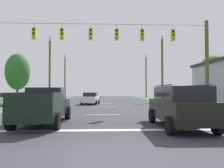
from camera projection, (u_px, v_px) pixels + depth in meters
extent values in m
plane|color=#333338|center=(104.00, 157.00, 5.66)|extent=(120.00, 120.00, 0.00)
cube|color=white|center=(104.00, 130.00, 9.47)|extent=(15.10, 0.45, 0.01)
cube|color=white|center=(103.00, 115.00, 15.47)|extent=(2.50, 0.15, 0.01)
cube|color=white|center=(103.00, 107.00, 22.90)|extent=(2.50, 0.15, 0.01)
cube|color=white|center=(103.00, 104.00, 28.67)|extent=(2.50, 0.15, 0.01)
cube|color=white|center=(103.00, 100.00, 38.86)|extent=(2.50, 0.15, 0.01)
cube|color=white|center=(103.00, 99.00, 43.93)|extent=(2.50, 0.15, 0.01)
cylinder|color=brown|center=(207.00, 66.00, 17.73)|extent=(0.30, 0.30, 7.70)
cylinder|color=black|center=(103.00, 24.00, 17.47)|extent=(17.61, 0.02, 0.02)
cylinder|color=black|center=(34.00, 26.00, 17.23)|extent=(0.02, 0.02, 0.38)
cube|color=yellow|center=(34.00, 34.00, 17.21)|extent=(0.32, 0.24, 0.95)
cylinder|color=#310503|center=(34.00, 29.00, 17.08)|extent=(0.20, 0.04, 0.20)
cylinder|color=#352203|center=(34.00, 33.00, 17.07)|extent=(0.20, 0.04, 0.20)
cylinder|color=green|center=(33.00, 37.00, 17.06)|extent=(0.20, 0.04, 0.20)
cylinder|color=black|center=(62.00, 26.00, 17.32)|extent=(0.02, 0.02, 0.38)
cube|color=yellow|center=(62.00, 34.00, 17.30)|extent=(0.32, 0.24, 0.95)
cylinder|color=#310503|center=(62.00, 30.00, 17.17)|extent=(0.20, 0.04, 0.20)
cylinder|color=#352203|center=(62.00, 33.00, 17.16)|extent=(0.20, 0.04, 0.20)
cylinder|color=green|center=(62.00, 37.00, 17.16)|extent=(0.20, 0.04, 0.20)
cylinder|color=black|center=(91.00, 26.00, 17.42)|extent=(0.02, 0.02, 0.38)
cube|color=yellow|center=(91.00, 34.00, 17.40)|extent=(0.32, 0.24, 0.95)
cylinder|color=#310503|center=(91.00, 30.00, 17.27)|extent=(0.20, 0.04, 0.20)
cylinder|color=#352203|center=(91.00, 34.00, 17.26)|extent=(0.20, 0.04, 0.20)
cylinder|color=green|center=(91.00, 37.00, 17.25)|extent=(0.20, 0.04, 0.20)
cylinder|color=black|center=(117.00, 27.00, 17.51)|extent=(0.02, 0.02, 0.38)
cube|color=yellow|center=(117.00, 34.00, 17.49)|extent=(0.32, 0.24, 0.95)
cylinder|color=#310503|center=(117.00, 30.00, 17.36)|extent=(0.20, 0.04, 0.20)
cylinder|color=#352203|center=(117.00, 34.00, 17.35)|extent=(0.20, 0.04, 0.20)
cylinder|color=green|center=(117.00, 38.00, 17.34)|extent=(0.20, 0.04, 0.20)
cylinder|color=black|center=(142.00, 27.00, 17.60)|extent=(0.02, 0.02, 0.38)
cube|color=yellow|center=(142.00, 35.00, 17.58)|extent=(0.32, 0.24, 0.95)
cylinder|color=#310503|center=(142.00, 31.00, 17.45)|extent=(0.20, 0.04, 0.20)
cylinder|color=#352203|center=(142.00, 34.00, 17.44)|extent=(0.20, 0.04, 0.20)
cylinder|color=green|center=(142.00, 38.00, 17.43)|extent=(0.20, 0.04, 0.20)
cylinder|color=black|center=(173.00, 27.00, 17.71)|extent=(0.02, 0.02, 0.38)
cube|color=yellow|center=(173.00, 35.00, 17.69)|extent=(0.32, 0.24, 0.95)
cylinder|color=#310503|center=(173.00, 31.00, 17.56)|extent=(0.20, 0.04, 0.20)
cylinder|color=#352203|center=(173.00, 35.00, 17.55)|extent=(0.20, 0.04, 0.20)
cylinder|color=green|center=(174.00, 38.00, 17.54)|extent=(0.20, 0.04, 0.20)
cube|color=black|center=(44.00, 108.00, 11.29)|extent=(2.16, 5.46, 0.85)
cube|color=black|center=(47.00, 94.00, 11.96)|extent=(1.91, 1.95, 0.70)
cube|color=black|center=(17.00, 97.00, 9.89)|extent=(0.17, 2.38, 0.45)
cube|color=black|center=(57.00, 97.00, 10.03)|extent=(0.17, 2.38, 0.45)
cube|color=black|center=(28.00, 98.00, 8.66)|extent=(1.96, 0.16, 0.45)
cylinder|color=black|center=(35.00, 113.00, 13.03)|extent=(0.30, 0.81, 0.80)
cylinder|color=black|center=(68.00, 113.00, 13.18)|extent=(0.30, 0.81, 0.80)
cylinder|color=black|center=(11.00, 122.00, 9.37)|extent=(0.30, 0.81, 0.80)
cylinder|color=black|center=(56.00, 121.00, 9.51)|extent=(0.30, 0.81, 0.80)
cube|color=black|center=(179.00, 110.00, 10.16)|extent=(2.00, 4.82, 0.95)
cube|color=black|center=(180.00, 93.00, 10.03)|extent=(1.83, 3.22, 0.65)
cylinder|color=black|center=(163.00, 85.00, 10.02)|extent=(0.08, 2.72, 0.05)
cylinder|color=black|center=(198.00, 85.00, 10.07)|extent=(0.08, 2.72, 0.05)
cylinder|color=black|center=(152.00, 116.00, 11.74)|extent=(0.27, 0.76, 0.76)
cylinder|color=black|center=(186.00, 116.00, 11.80)|extent=(0.27, 0.76, 0.76)
cylinder|color=black|center=(170.00, 125.00, 8.48)|extent=(0.27, 0.76, 0.76)
cylinder|color=black|center=(217.00, 125.00, 8.54)|extent=(0.27, 0.76, 0.76)
cube|color=silver|center=(180.00, 100.00, 24.07)|extent=(4.39, 2.02, 0.70)
cube|color=black|center=(180.00, 95.00, 24.09)|extent=(2.18, 1.73, 0.50)
cylinder|color=black|center=(188.00, 103.00, 25.09)|extent=(0.65, 0.25, 0.64)
cylinder|color=black|center=(195.00, 104.00, 23.29)|extent=(0.65, 0.25, 0.64)
cylinder|color=black|center=(165.00, 103.00, 24.82)|extent=(0.65, 0.25, 0.64)
cylinder|color=black|center=(171.00, 104.00, 23.03)|extent=(0.65, 0.25, 0.64)
cube|color=silver|center=(91.00, 99.00, 27.46)|extent=(2.19, 4.45, 0.70)
cube|color=black|center=(91.00, 94.00, 27.48)|extent=(1.81, 2.24, 0.50)
cylinder|color=black|center=(96.00, 102.00, 25.99)|extent=(0.28, 0.66, 0.64)
cylinder|color=black|center=(82.00, 102.00, 26.08)|extent=(0.28, 0.66, 0.64)
cylinder|color=black|center=(99.00, 101.00, 28.82)|extent=(0.28, 0.66, 0.64)
cylinder|color=black|center=(86.00, 101.00, 28.91)|extent=(0.28, 0.66, 0.64)
cube|color=silver|center=(12.00, 100.00, 25.08)|extent=(2.21, 4.45, 0.70)
cube|color=black|center=(12.00, 95.00, 25.10)|extent=(1.81, 2.25, 0.50)
cylinder|color=black|center=(11.00, 102.00, 26.53)|extent=(0.28, 0.66, 0.64)
cylinder|color=black|center=(25.00, 102.00, 26.44)|extent=(0.28, 0.66, 0.64)
cylinder|color=black|center=(13.00, 104.00, 23.60)|extent=(0.28, 0.66, 0.64)
cylinder|color=brown|center=(162.00, 70.00, 34.34)|extent=(0.33, 0.33, 10.19)
cube|color=brown|center=(162.00, 42.00, 34.48)|extent=(0.12, 0.12, 1.91)
cylinder|color=#B2B7BC|center=(161.00, 42.00, 35.25)|extent=(0.08, 0.08, 0.12)
cylinder|color=#B2B7BC|center=(163.00, 40.00, 33.72)|extent=(0.08, 0.08, 0.12)
cylinder|color=brown|center=(146.00, 78.00, 49.43)|extent=(0.30, 0.30, 9.39)
cube|color=brown|center=(146.00, 60.00, 49.56)|extent=(0.12, 0.12, 2.38)
cylinder|color=#B2B7BC|center=(145.00, 60.00, 50.51)|extent=(0.08, 0.08, 0.12)
cylinder|color=#B2B7BC|center=(147.00, 59.00, 48.61)|extent=(0.08, 0.08, 0.12)
cube|color=brown|center=(146.00, 64.00, 49.53)|extent=(0.12, 0.12, 2.05)
cylinder|color=#B2B7BC|center=(145.00, 64.00, 50.35)|extent=(0.08, 0.08, 0.12)
cylinder|color=#B2B7BC|center=(147.00, 63.00, 48.72)|extent=(0.08, 0.08, 0.12)
cylinder|color=brown|center=(50.00, 71.00, 34.95)|extent=(0.33, 0.33, 10.05)
cube|color=brown|center=(50.00, 43.00, 35.09)|extent=(0.12, 0.12, 2.34)
cylinder|color=#B2B7BC|center=(51.00, 44.00, 36.02)|extent=(0.08, 0.08, 0.12)
cylinder|color=#B2B7BC|center=(48.00, 41.00, 34.16)|extent=(0.08, 0.08, 0.12)
cube|color=brown|center=(50.00, 49.00, 35.06)|extent=(0.12, 0.12, 2.21)
cylinder|color=#B2B7BC|center=(51.00, 49.00, 35.94)|extent=(0.08, 0.08, 0.12)
cylinder|color=#B2B7BC|center=(48.00, 47.00, 34.18)|extent=(0.08, 0.08, 0.12)
cylinder|color=brown|center=(65.00, 78.00, 48.92)|extent=(0.29, 0.29, 9.40)
cube|color=brown|center=(65.00, 60.00, 49.05)|extent=(0.12, 0.12, 2.35)
cylinder|color=#B2B7BC|center=(66.00, 60.00, 50.00)|extent=(0.08, 0.08, 0.12)
cylinder|color=#B2B7BC|center=(64.00, 58.00, 48.12)|extent=(0.08, 0.08, 0.12)
cube|color=brown|center=(65.00, 63.00, 49.03)|extent=(0.12, 0.12, 1.91)
cylinder|color=#B2B7BC|center=(66.00, 63.00, 49.79)|extent=(0.08, 0.08, 0.12)
cylinder|color=#B2B7BC|center=(64.00, 62.00, 48.27)|extent=(0.08, 0.08, 0.12)
cylinder|color=brown|center=(214.00, 92.00, 24.24)|extent=(0.39, 0.39, 3.17)
ellipsoid|color=#3D7325|center=(214.00, 70.00, 24.31)|extent=(3.26, 3.26, 3.47)
cylinder|color=brown|center=(17.00, 93.00, 29.12)|extent=(0.28, 0.28, 3.00)
ellipsoid|color=#2B6028|center=(18.00, 72.00, 29.20)|extent=(3.28, 3.28, 5.04)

